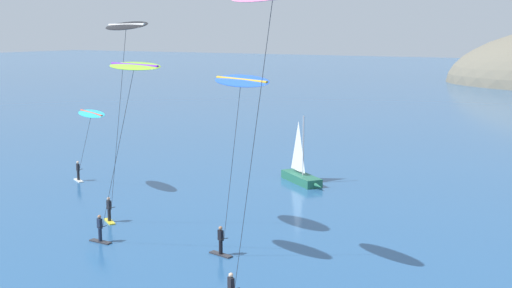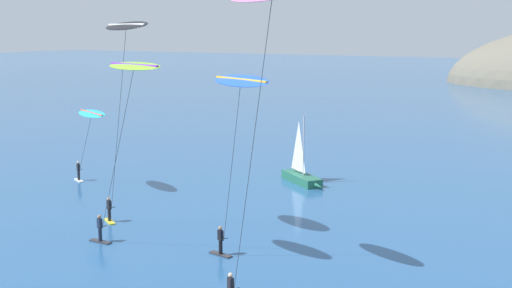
{
  "view_description": "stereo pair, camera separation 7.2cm",
  "coord_description": "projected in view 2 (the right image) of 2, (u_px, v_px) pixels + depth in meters",
  "views": [
    {
      "loc": [
        24.28,
        -11.47,
        12.6
      ],
      "look_at": [
        4.24,
        22.32,
        5.65
      ],
      "focal_mm": 45.0,
      "sensor_mm": 36.0,
      "label": 1
    },
    {
      "loc": [
        24.34,
        -11.44,
        12.6
      ],
      "look_at": [
        4.24,
        22.32,
        5.65
      ],
      "focal_mm": 45.0,
      "sensor_mm": 36.0,
      "label": 2
    }
  ],
  "objects": [
    {
      "name": "kitesurfer_cyan",
      "position": [
        90.0,
        120.0,
        50.97
      ],
      "size": [
        6.52,
        3.58,
        6.43
      ],
      "color": "silver",
      "rests_on": "ground"
    },
    {
      "name": "kitesurfer_pink",
      "position": [
        269.0,
        18.0,
        24.42
      ],
      "size": [
        6.98,
        4.3,
        14.39
      ],
      "color": "red",
      "rests_on": "ground"
    },
    {
      "name": "kitesurfer_black",
      "position": [
        125.0,
        44.0,
        38.54
      ],
      "size": [
        6.21,
        3.17,
        13.25
      ],
      "color": "yellow",
      "rests_on": "ground"
    },
    {
      "name": "kitesurfer_blue",
      "position": [
        238.0,
        100.0,
        33.47
      ],
      "size": [
        5.07,
        2.87,
        10.41
      ],
      "color": "#2D2D33",
      "rests_on": "ground"
    },
    {
      "name": "kitesurfer_lime",
      "position": [
        130.0,
        86.0,
        34.27
      ],
      "size": [
        7.3,
        2.61,
        11.03
      ],
      "color": "#2D2D33",
      "rests_on": "ground"
    },
    {
      "name": "sailboat_near",
      "position": [
        303.0,
        176.0,
        53.59
      ],
      "size": [
        5.4,
        4.24,
        5.7
      ],
      "color": "#23664C",
      "rests_on": "ground"
    }
  ]
}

